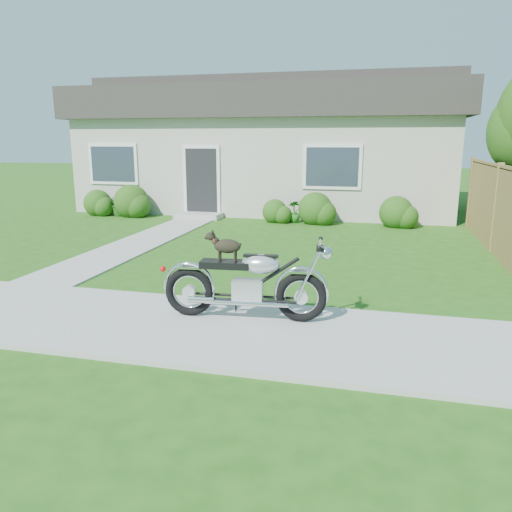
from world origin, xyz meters
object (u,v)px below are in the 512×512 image
(house, at_px, (270,146))
(fence, at_px, (496,208))
(motorcycle_with_dog, at_px, (247,282))
(potted_plant_left, at_px, (120,203))
(potted_plant_right, at_px, (295,212))

(house, height_order, fence, house)
(house, height_order, motorcycle_with_dog, house)
(potted_plant_left, bearing_deg, house, 40.05)
(potted_plant_left, bearing_deg, motorcycle_with_dog, -52.09)
(fence, relative_size, potted_plant_left, 8.39)
(house, xyz_separation_m, potted_plant_left, (-4.10, -3.44, -1.76))
(house, height_order, potted_plant_left, house)
(house, relative_size, motorcycle_with_dog, 5.67)
(potted_plant_left, relative_size, potted_plant_right, 1.23)
(potted_plant_left, relative_size, motorcycle_with_dog, 0.35)
(potted_plant_left, bearing_deg, potted_plant_right, 0.00)
(potted_plant_left, height_order, potted_plant_right, potted_plant_left)
(potted_plant_left, distance_m, potted_plant_right, 5.60)
(house, bearing_deg, motorcycle_with_dog, -78.92)
(potted_plant_right, distance_m, motorcycle_with_dog, 8.22)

